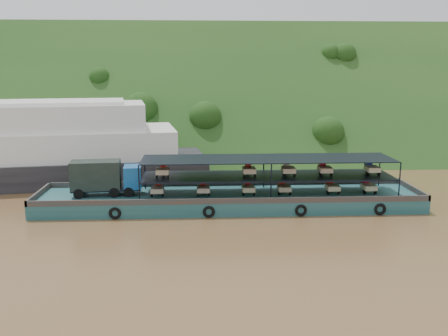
{
  "coord_description": "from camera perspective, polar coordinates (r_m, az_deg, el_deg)",
  "views": [
    {
      "loc": [
        -4.52,
        -44.02,
        12.8
      ],
      "look_at": [
        -2.0,
        3.0,
        3.2
      ],
      "focal_mm": 40.0,
      "sensor_mm": 36.0,
      "label": 1
    }
  ],
  "objects": [
    {
      "name": "hillside",
      "position": [
        81.16,
        0.16,
        2.45
      ],
      "size": [
        140.0,
        39.6,
        39.6
      ],
      "primitive_type": "cube",
      "rotation": [
        0.79,
        0.0,
        0.0
      ],
      "color": "#173D16",
      "rests_on": "ground"
    },
    {
      "name": "passenger_ferry",
      "position": [
        60.53,
        -24.08,
        2.09
      ],
      "size": [
        46.03,
        17.78,
        9.08
      ],
      "rotation": [
        0.0,
        0.0,
        0.15
      ],
      "color": "black",
      "rests_on": "ground"
    },
    {
      "name": "ground",
      "position": [
        46.06,
        2.69,
        -4.62
      ],
      "size": [
        160.0,
        160.0,
        0.0
      ],
      "primitive_type": "plane",
      "color": "brown",
      "rests_on": "ground"
    },
    {
      "name": "cargo_barge",
      "position": [
        46.31,
        -0.27,
        -3.12
      ],
      "size": [
        35.0,
        7.18,
        4.54
      ],
      "color": "#154649",
      "rests_on": "ground"
    }
  ]
}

